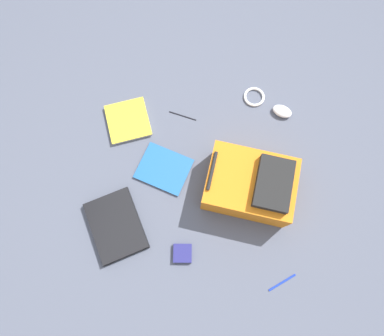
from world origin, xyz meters
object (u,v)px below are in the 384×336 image
at_px(cable_coil, 254,97).
at_px(pen_black, 282,283).
at_px(book_red, 128,121).
at_px(computer_mouse, 282,111).
at_px(earbud_pouch, 183,253).
at_px(laptop, 116,225).
at_px(book_blue, 164,169).
at_px(pen_blue, 183,116).
at_px(backpack, 251,185).

relative_size(cable_coil, pen_black, 0.79).
bearing_deg(book_red, computer_mouse, -79.96).
relative_size(cable_coil, earbud_pouch, 1.32).
height_order(book_red, earbud_pouch, earbud_pouch).
height_order(pen_black, earbud_pouch, earbud_pouch).
distance_m(book_red, computer_mouse, 0.81).
bearing_deg(cable_coil, computer_mouse, -116.11).
bearing_deg(earbud_pouch, cable_coil, -18.45).
height_order(laptop, book_blue, laptop).
bearing_deg(earbud_pouch, book_red, 29.74).
xyz_separation_m(book_red, computer_mouse, (0.14, -0.80, 0.01)).
bearing_deg(pen_black, computer_mouse, 2.50).
bearing_deg(pen_blue, cable_coil, -67.74).
bearing_deg(cable_coil, backpack, -179.98).
bearing_deg(pen_black, backpack, 23.94).
bearing_deg(book_blue, pen_black, -127.88).
relative_size(book_red, pen_black, 1.96).
xyz_separation_m(book_red, earbud_pouch, (-0.63, -0.36, 0.00)).
bearing_deg(book_red, earbud_pouch, -150.26).
relative_size(backpack, laptop, 1.13).
xyz_separation_m(backpack, pen_blue, (0.36, 0.37, -0.09)).
height_order(book_red, computer_mouse, computer_mouse).
xyz_separation_m(computer_mouse, cable_coil, (0.07, 0.15, -0.01)).
relative_size(book_red, book_blue, 0.96).
distance_m(laptop, computer_mouse, 1.02).
xyz_separation_m(pen_blue, earbud_pouch, (-0.70, -0.08, 0.01)).
distance_m(computer_mouse, pen_blue, 0.52).
relative_size(backpack, book_red, 1.54).
bearing_deg(cable_coil, book_blue, 136.61).
xyz_separation_m(pen_black, earbud_pouch, (0.08, 0.47, 0.01)).
height_order(computer_mouse, pen_blue, computer_mouse).
relative_size(pen_black, earbud_pouch, 1.68).
distance_m(book_red, pen_blue, 0.29).
relative_size(laptop, cable_coil, 3.40).
height_order(backpack, book_blue, backpack).
bearing_deg(laptop, computer_mouse, -48.14).
bearing_deg(book_red, book_blue, -136.99).
distance_m(cable_coil, earbud_pouch, 0.89).
distance_m(laptop, cable_coil, 0.97).
bearing_deg(backpack, pen_blue, 45.92).
bearing_deg(pen_blue, pen_black, -144.49).
xyz_separation_m(laptop, book_red, (0.54, 0.03, -0.00)).
distance_m(pen_black, earbud_pouch, 0.48).
bearing_deg(backpack, computer_mouse, -19.06).
height_order(laptop, earbud_pouch, laptop).
xyz_separation_m(book_blue, pen_black, (-0.48, -0.61, -0.00)).
relative_size(laptop, pen_blue, 2.56).
distance_m(backpack, laptop, 0.67).
distance_m(pen_black, pen_blue, 0.95).
height_order(backpack, cable_coil, backpack).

